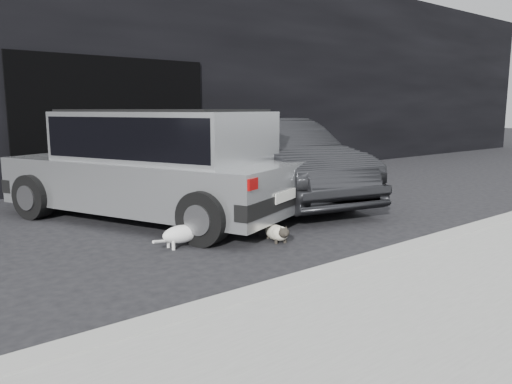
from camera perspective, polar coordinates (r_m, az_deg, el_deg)
ground at (r=6.65m, az=-9.29°, el=-4.43°), size 80.00×80.00×0.00m
building_facade at (r=12.38m, az=-19.83°, el=13.17°), size 34.00×4.00×5.00m
garage_opening at (r=10.48m, az=-15.74°, el=7.57°), size 4.00×0.10×2.60m
curb at (r=5.39m, az=14.61°, el=-7.28°), size 18.00×0.25×0.12m
sidewalk at (r=4.82m, az=26.33°, el=-10.04°), size 18.00×2.20×0.11m
silver_hatchback at (r=7.34m, az=-11.06°, el=3.65°), size 3.37×4.68×1.58m
second_car at (r=8.64m, az=2.12°, el=3.67°), size 2.44×4.54×1.42m
cat_siamese at (r=6.05m, az=2.49°, el=-4.68°), size 0.37×0.66×0.24m
cat_white at (r=5.88m, az=-8.21°, el=-4.63°), size 0.72×0.25×0.33m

